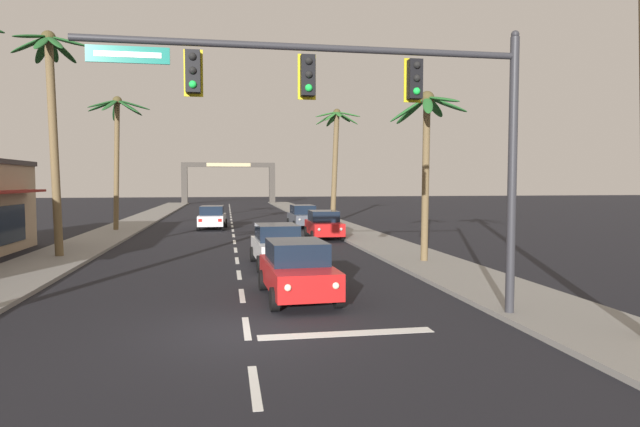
# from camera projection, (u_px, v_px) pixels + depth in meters

# --- Properties ---
(ground_plane) EXTENTS (220.00, 220.00, 0.00)m
(ground_plane) POSITION_uv_depth(u_px,v_px,m) (247.00, 331.00, 12.33)
(ground_plane) COLOR black
(sidewalk_right) EXTENTS (3.20, 110.00, 0.14)m
(sidewalk_right) POSITION_uv_depth(u_px,v_px,m) (362.00, 236.00, 33.33)
(sidewalk_right) COLOR gray
(sidewalk_right) RESTS_ON ground
(sidewalk_left) EXTENTS (3.20, 110.00, 0.14)m
(sidewalk_left) POSITION_uv_depth(u_px,v_px,m) (95.00, 241.00, 30.66)
(sidewalk_left) COLOR gray
(sidewalk_left) RESTS_ON ground
(lane_markings) EXTENTS (4.28, 89.66, 0.01)m
(lane_markings) POSITION_uv_depth(u_px,v_px,m) (240.00, 237.00, 33.11)
(lane_markings) COLOR silver
(lane_markings) RESTS_ON ground
(traffic_signal_mast) EXTENTS (10.35, 0.41, 7.10)m
(traffic_signal_mast) POSITION_uv_depth(u_px,v_px,m) (380.00, 106.00, 12.65)
(traffic_signal_mast) COLOR #2D2D33
(traffic_signal_mast) RESTS_ON ground
(sedan_lead_at_stop_bar) EXTENTS (2.09, 4.51, 1.68)m
(sedan_lead_at_stop_bar) POSITION_uv_depth(u_px,v_px,m) (297.00, 269.00, 15.78)
(sedan_lead_at_stop_bar) COLOR red
(sedan_lead_at_stop_bar) RESTS_ON ground
(sedan_third_in_queue) EXTENTS (2.09, 4.51, 1.68)m
(sedan_third_in_queue) POSITION_uv_depth(u_px,v_px,m) (277.00, 245.00, 21.87)
(sedan_third_in_queue) COLOR silver
(sedan_third_in_queue) RESTS_ON ground
(sedan_oncoming_far) EXTENTS (2.11, 4.51, 1.68)m
(sedan_oncoming_far) POSITION_uv_depth(u_px,v_px,m) (212.00, 217.00, 38.90)
(sedan_oncoming_far) COLOR silver
(sedan_oncoming_far) RESTS_ON ground
(sedan_parked_nearest_kerb) EXTENTS (2.07, 4.50, 1.68)m
(sedan_parked_nearest_kerb) POSITION_uv_depth(u_px,v_px,m) (303.00, 216.00, 40.00)
(sedan_parked_nearest_kerb) COLOR #4C515B
(sedan_parked_nearest_kerb) RESTS_ON ground
(sedan_parked_mid_kerb) EXTENTS (2.00, 4.47, 1.68)m
(sedan_parked_mid_kerb) POSITION_uv_depth(u_px,v_px,m) (324.00, 225.00, 32.21)
(sedan_parked_mid_kerb) COLOR red
(sedan_parked_mid_kerb) RESTS_ON ground
(palm_left_second) EXTENTS (3.27, 3.09, 9.94)m
(palm_left_second) POSITION_uv_depth(u_px,v_px,m) (51.00, 102.00, 23.44)
(palm_left_second) COLOR brown
(palm_left_second) RESTS_ON ground
(palm_left_third) EXTENTS (4.23, 3.83, 9.18)m
(palm_left_third) POSITION_uv_depth(u_px,v_px,m) (117.00, 135.00, 36.47)
(palm_left_third) COLOR brown
(palm_left_third) RESTS_ON ground
(palm_right_second) EXTENTS (3.32, 3.15, 7.12)m
(palm_right_second) POSITION_uv_depth(u_px,v_px,m) (427.00, 137.00, 22.14)
(palm_right_second) COLOR brown
(palm_right_second) RESTS_ON ground
(palm_right_farthest) EXTENTS (3.85, 3.94, 9.46)m
(palm_right_farthest) POSITION_uv_depth(u_px,v_px,m) (335.00, 146.00, 44.83)
(palm_right_farthest) COLOR brown
(palm_right_farthest) RESTS_ON ground
(town_gateway_arch) EXTENTS (14.32, 0.90, 6.38)m
(town_gateway_arch) POSITION_uv_depth(u_px,v_px,m) (229.00, 177.00, 83.53)
(town_gateway_arch) COLOR #423D38
(town_gateway_arch) RESTS_ON ground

